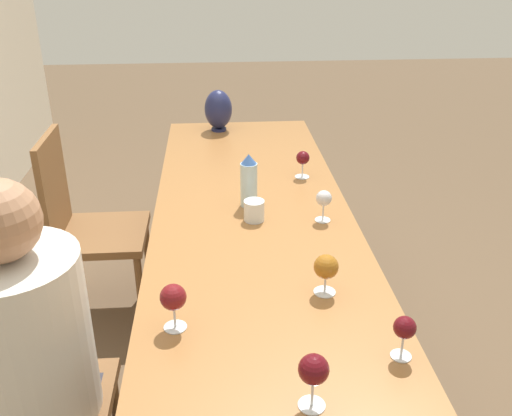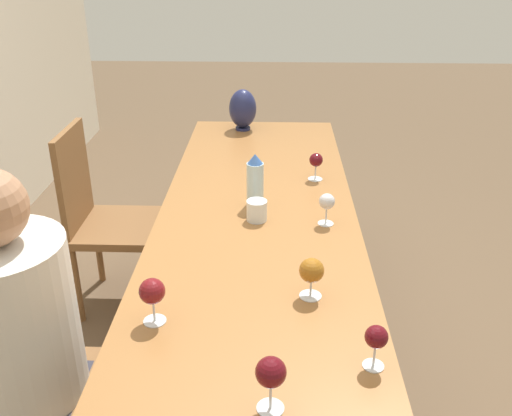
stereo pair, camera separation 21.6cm
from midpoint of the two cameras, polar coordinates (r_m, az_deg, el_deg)
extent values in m
plane|color=brown|center=(2.73, 2.43, -15.78)|extent=(14.00, 14.00, 0.00)
cube|color=#936033|center=(2.30, 2.77, -1.71)|extent=(2.66, 0.82, 0.04)
cylinder|color=#936033|center=(3.60, 7.36, 1.82)|extent=(0.07, 0.07, 0.73)
cylinder|color=#936033|center=(3.59, -2.48, 1.97)|extent=(0.07, 0.07, 0.73)
cylinder|color=#ADCCD6|center=(2.38, 2.51, 2.29)|extent=(0.07, 0.07, 0.19)
cone|color=#33599E|center=(2.34, 2.57, 4.89)|extent=(0.06, 0.06, 0.04)
cylinder|color=silver|center=(2.27, 2.90, -0.35)|extent=(0.08, 0.08, 0.08)
cylinder|color=#1E234C|center=(3.39, 0.53, 7.95)|extent=(0.09, 0.09, 0.01)
ellipsoid|color=#1E234C|center=(3.35, 0.54, 9.89)|extent=(0.16, 0.16, 0.22)
cylinder|color=silver|center=(1.85, 8.85, -8.77)|extent=(0.07, 0.07, 0.00)
cylinder|color=silver|center=(1.83, 8.91, -7.97)|extent=(0.01, 0.01, 0.06)
sphere|color=#995B19|center=(1.80, 9.05, -6.28)|extent=(0.08, 0.08, 0.08)
cylinder|color=silver|center=(1.73, -6.53, -11.26)|extent=(0.07, 0.07, 0.00)
cylinder|color=silver|center=(1.71, -6.59, -10.27)|extent=(0.01, 0.01, 0.07)
sphere|color=maroon|center=(1.67, -6.71, -8.38)|extent=(0.08, 0.08, 0.08)
cylinder|color=silver|center=(2.70, 8.23, 2.84)|extent=(0.07, 0.07, 0.00)
cylinder|color=silver|center=(2.69, 8.27, 3.53)|extent=(0.01, 0.01, 0.07)
sphere|color=#510C14|center=(2.67, 8.35, 4.74)|extent=(0.06, 0.06, 0.06)
cylinder|color=silver|center=(1.47, 5.92, -19.44)|extent=(0.07, 0.07, 0.00)
cylinder|color=silver|center=(1.44, 6.00, -18.29)|extent=(0.01, 0.01, 0.08)
sphere|color=#510C14|center=(1.39, 6.14, -16.17)|extent=(0.08, 0.08, 0.08)
cylinder|color=silver|center=(2.29, 9.67, -1.60)|extent=(0.06, 0.06, 0.00)
cylinder|color=silver|center=(2.28, 9.74, -0.80)|extent=(0.01, 0.01, 0.07)
sphere|color=silver|center=(2.25, 9.85, 0.59)|extent=(0.06, 0.06, 0.06)
cylinder|color=silver|center=(1.63, 15.54, -15.09)|extent=(0.06, 0.06, 0.00)
cylinder|color=silver|center=(1.60, 15.69, -14.12)|extent=(0.01, 0.01, 0.07)
sphere|color=#510C14|center=(1.57, 15.95, -12.42)|extent=(0.06, 0.06, 0.06)
cube|color=brown|center=(2.06, -18.91, -17.34)|extent=(0.44, 0.44, 0.04)
cylinder|color=brown|center=(2.30, -11.72, -18.93)|extent=(0.04, 0.04, 0.43)
cylinder|color=brown|center=(2.41, -21.00, -17.89)|extent=(0.04, 0.04, 0.43)
cube|color=brown|center=(2.99, -11.54, -1.95)|extent=(0.44, 0.44, 0.04)
cube|color=brown|center=(2.93, -15.82, 2.85)|extent=(0.40, 0.03, 0.50)
cylinder|color=brown|center=(2.91, -8.27, -7.85)|extent=(0.04, 0.04, 0.43)
cylinder|color=brown|center=(3.23, -7.16, -4.13)|extent=(0.04, 0.04, 0.43)
cylinder|color=brown|center=(3.00, -15.50, -7.51)|extent=(0.04, 0.04, 0.43)
cylinder|color=brown|center=(3.31, -13.70, -3.93)|extent=(0.04, 0.04, 0.43)
cylinder|color=beige|center=(1.88, -20.19, -10.76)|extent=(0.39, 0.39, 0.54)
camera|label=1|loc=(0.11, -87.14, 1.38)|focal=40.00mm
camera|label=2|loc=(0.11, 92.86, -1.38)|focal=40.00mm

